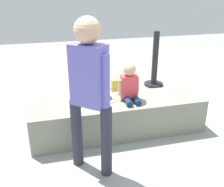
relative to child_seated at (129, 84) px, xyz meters
name	(u,v)px	position (x,y,z in m)	size (l,w,h in m)	color
ground_plane	(118,132)	(-0.14, 0.00, -0.66)	(12.00, 12.00, 0.00)	gray
concrete_ledge	(118,117)	(-0.14, 0.00, -0.44)	(2.22, 0.59, 0.45)	gray
child_seated	(129,84)	(0.00, 0.00, 0.00)	(0.28, 0.32, 0.48)	navy
adult_standing	(89,85)	(-0.61, -0.65, 0.29)	(0.37, 0.36, 1.58)	#2B2C3A
cake_plate	(108,98)	(-0.26, 0.07, -0.19)	(0.22, 0.22, 0.07)	white
gift_bag	(119,88)	(0.18, 1.12, -0.50)	(0.26, 0.09, 0.36)	gold
railing_post	(155,66)	(0.99, 1.49, -0.28)	(0.36, 0.36, 1.03)	black
water_bottle_near_gift	(140,99)	(0.44, 0.73, -0.57)	(0.07, 0.07, 0.20)	silver
water_bottle_far_side	(89,94)	(-0.33, 1.16, -0.57)	(0.06, 0.06, 0.20)	silver
party_cup_red	(127,88)	(0.42, 1.35, -0.61)	(0.07, 0.07, 0.10)	red
cake_box_white	(58,100)	(-0.86, 1.10, -0.60)	(0.29, 0.33, 0.12)	white
handbag_black_leather	(154,96)	(0.70, 0.78, -0.56)	(0.33, 0.10, 0.31)	black
handbag_brown_canvas	(112,102)	(-0.04, 0.68, -0.54)	(0.33, 0.10, 0.35)	brown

